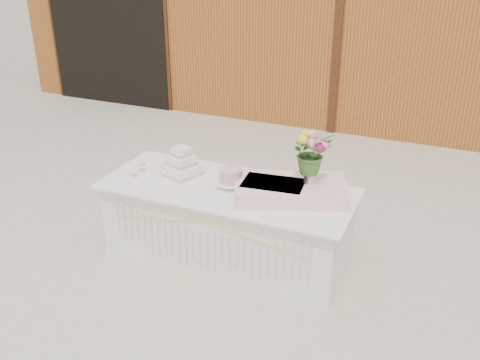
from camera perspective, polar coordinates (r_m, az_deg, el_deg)
name	(u,v)px	position (r m, az deg, el deg)	size (l,w,h in m)	color
ground	(228,257)	(5.39, -1.28, -8.20)	(80.00, 80.00, 0.00)	beige
barn	(365,9)	(10.34, 13.22, 17.30)	(12.60, 4.60, 3.30)	#A76323
cake_table	(227,223)	(5.18, -1.35, -4.64)	(2.40, 1.00, 0.77)	white
wedding_cake	(182,165)	(5.27, -6.25, 1.56)	(0.41, 0.41, 0.28)	white
pink_cake_stand	(231,178)	(4.95, -1.02, 0.25)	(0.27, 0.27, 0.20)	white
satin_runner	(290,190)	(4.85, 5.40, -1.02)	(1.00, 0.58, 0.13)	#FFD0CD
flower_vase	(310,175)	(4.82, 7.48, 0.50)	(0.11, 0.11, 0.15)	silver
bouquet	(312,147)	(4.72, 7.66, 3.48)	(0.35, 0.31, 0.39)	#3C6A2A
loose_flowers	(139,169)	(5.46, -10.68, 1.13)	(0.16, 0.38, 0.02)	pink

